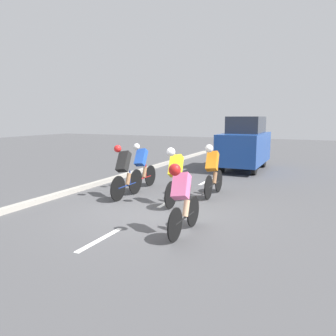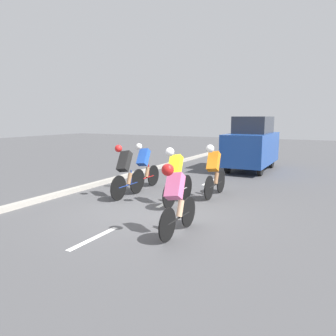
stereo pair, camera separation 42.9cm
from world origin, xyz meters
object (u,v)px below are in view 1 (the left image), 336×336
(cyclist_yellow, at_px, (177,175))
(support_car, at_px, (245,144))
(cyclist_orange, at_px, (213,169))
(cyclist_black, at_px, (125,171))
(cyclist_pink, at_px, (182,196))
(cyclist_blue, at_px, (142,166))

(cyclist_yellow, relative_size, support_car, 0.46)
(cyclist_orange, bearing_deg, cyclist_black, 29.83)
(cyclist_pink, relative_size, support_car, 0.43)
(support_car, bearing_deg, cyclist_blue, 68.24)
(cyclist_blue, bearing_deg, cyclist_yellow, 144.45)
(cyclist_pink, xyz_separation_m, cyclist_blue, (2.83, -3.37, -0.01))
(cyclist_orange, relative_size, cyclist_blue, 1.04)
(cyclist_pink, distance_m, cyclist_yellow, 2.32)
(cyclist_yellow, height_order, cyclist_blue, cyclist_yellow)
(cyclist_yellow, relative_size, cyclist_black, 1.05)
(cyclist_pink, height_order, cyclist_blue, cyclist_blue)
(cyclist_black, height_order, support_car, support_car)
(cyclist_yellow, height_order, support_car, support_car)
(cyclist_yellow, bearing_deg, cyclist_pink, 116.16)
(cyclist_yellow, bearing_deg, support_car, -93.19)
(cyclist_pink, relative_size, cyclist_yellow, 0.92)
(cyclist_pink, relative_size, cyclist_black, 0.97)
(cyclist_blue, xyz_separation_m, cyclist_black, (-0.14, 1.26, 0.03))
(cyclist_yellow, xyz_separation_m, cyclist_orange, (-0.59, -1.32, 0.01))
(cyclist_blue, relative_size, support_car, 0.44)
(cyclist_blue, xyz_separation_m, support_car, (-2.18, -5.46, 0.39))
(cyclist_pink, distance_m, support_car, 8.86)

